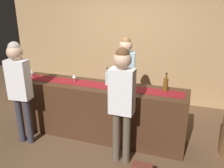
{
  "coord_description": "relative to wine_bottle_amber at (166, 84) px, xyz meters",
  "views": [
    {
      "loc": [
        1.43,
        -3.55,
        2.4
      ],
      "look_at": [
        0.24,
        0.0,
        1.01
      ],
      "focal_mm": 39.04,
      "sensor_mm": 36.0,
      "label": 1
    }
  ],
  "objects": [
    {
      "name": "ground_plane",
      "position": [
        -1.09,
        -0.09,
        -1.07
      ],
      "size": [
        10.0,
        10.0,
        0.0
      ],
      "primitive_type": "plane",
      "color": "brown"
    },
    {
      "name": "back_wall",
      "position": [
        -1.09,
        1.81,
        0.38
      ],
      "size": [
        6.0,
        0.12,
        2.9
      ],
      "primitive_type": "cube",
      "color": "tan",
      "rests_on": "ground"
    },
    {
      "name": "bar_counter",
      "position": [
        -1.09,
        -0.09,
        -0.59
      ],
      "size": [
        2.96,
        0.6,
        0.96
      ],
      "primitive_type": "cube",
      "color": "#472B19",
      "rests_on": "ground"
    },
    {
      "name": "counter_runner_cloth",
      "position": [
        -1.09,
        -0.09,
        -0.11
      ],
      "size": [
        2.81,
        0.28,
        0.01
      ],
      "primitive_type": "cube",
      "color": "maroon",
      "rests_on": "bar_counter"
    },
    {
      "name": "wine_bottle_amber",
      "position": [
        0.0,
        0.0,
        0.0
      ],
      "size": [
        0.07,
        0.07,
        0.3
      ],
      "color": "brown",
      "rests_on": "bar_counter"
    },
    {
      "name": "wine_bottle_clear",
      "position": [
        -0.96,
        -0.03,
        0.0
      ],
      "size": [
        0.07,
        0.07,
        0.3
      ],
      "color": "#B2C6C1",
      "rests_on": "bar_counter"
    },
    {
      "name": "wine_bottle_green",
      "position": [
        -0.73,
        -0.04,
        0.0
      ],
      "size": [
        0.07,
        0.07,
        0.3
      ],
      "color": "#194723",
      "rests_on": "bar_counter"
    },
    {
      "name": "wine_glass_near_customer",
      "position": [
        -1.56,
        -0.07,
        -0.01
      ],
      "size": [
        0.07,
        0.07,
        0.14
      ],
      "color": "silver",
      "rests_on": "bar_counter"
    },
    {
      "name": "wine_glass_mid_counter",
      "position": [
        -2.41,
        -0.09,
        -0.01
      ],
      "size": [
        0.07,
        0.07,
        0.14
      ],
      "color": "silver",
      "rests_on": "bar_counter"
    },
    {
      "name": "bartender",
      "position": [
        -0.79,
        0.49,
        -0.02
      ],
      "size": [
        0.37,
        0.26,
        1.7
      ],
      "rotation": [
        0.0,
        0.0,
        3.32
      ],
      "color": "#26262B",
      "rests_on": "ground"
    },
    {
      "name": "customer_sipping",
      "position": [
        -0.52,
        -0.67,
        0.02
      ],
      "size": [
        0.35,
        0.25,
        1.76
      ],
      "rotation": [
        0.0,
        0.0,
        -0.03
      ],
      "color": "brown",
      "rests_on": "ground"
    },
    {
      "name": "customer_browsing",
      "position": [
        -2.21,
        -0.69,
        0.01
      ],
      "size": [
        0.35,
        0.24,
        1.74
      ],
      "rotation": [
        0.0,
        0.0,
        0.08
      ],
      "color": "#33333D",
      "rests_on": "ground"
    },
    {
      "name": "potted_plant_tall",
      "position": [
        -3.32,
        0.64,
        -0.63
      ],
      "size": [
        0.52,
        0.52,
        0.77
      ],
      "color": "#9E9389",
      "rests_on": "ground"
    }
  ]
}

